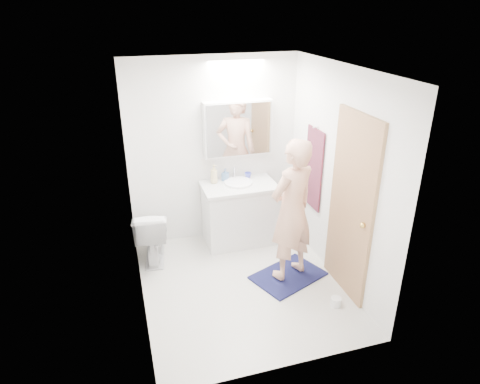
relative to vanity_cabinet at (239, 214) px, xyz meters
name	(u,v)px	position (x,y,z in m)	size (l,w,h in m)	color
floor	(242,285)	(-0.25, -0.96, -0.39)	(2.50, 2.50, 0.00)	silver
ceiling	(243,69)	(-0.25, -0.96, 2.01)	(2.50, 2.50, 0.00)	white
wall_back	(214,151)	(-0.25, 0.29, 0.81)	(2.50, 2.50, 0.00)	white
wall_front	(290,251)	(-0.25, -2.21, 0.81)	(2.50, 2.50, 0.00)	white
wall_left	(133,202)	(-1.35, -0.96, 0.81)	(2.50, 2.50, 0.00)	white
wall_right	(338,177)	(0.85, -0.96, 0.81)	(2.50, 2.50, 0.00)	white
vanity_cabinet	(239,214)	(0.00, 0.00, 0.00)	(0.90, 0.55, 0.78)	silver
countertop	(239,186)	(0.00, 0.00, 0.41)	(0.95, 0.58, 0.04)	silver
sink_basin	(238,183)	(0.00, 0.03, 0.45)	(0.36, 0.36, 0.03)	white
faucet	(234,173)	(0.00, 0.22, 0.51)	(0.02, 0.02, 0.16)	silver
medicine_cabinet	(238,128)	(0.05, 0.21, 1.11)	(0.88, 0.14, 0.70)	white
mirror_panel	(240,130)	(0.05, 0.13, 1.11)	(0.84, 0.01, 0.66)	silver
toilet	(152,234)	(-1.15, -0.11, -0.04)	(0.39, 0.69, 0.70)	white
bath_rug	(288,276)	(0.31, -0.97, -0.38)	(0.80, 0.55, 0.02)	#14143F
person	(292,211)	(0.31, -0.97, 0.48)	(0.60, 0.39, 1.64)	#DEA385
door	(351,207)	(0.83, -1.31, 0.61)	(0.04, 0.80, 2.00)	tan
door_knob	(363,225)	(0.79, -1.61, 0.56)	(0.06, 0.06, 0.06)	gold
towel	(314,169)	(0.83, -0.41, 0.71)	(0.02, 0.42, 1.00)	#14173F
towel_hook	(316,127)	(0.81, -0.41, 1.23)	(0.02, 0.02, 0.07)	silver
soap_bottle_a	(214,174)	(-0.29, 0.15, 0.55)	(0.09, 0.10, 0.25)	beige
soap_bottle_b	(225,175)	(-0.13, 0.18, 0.51)	(0.07, 0.08, 0.16)	#527BB1
toothbrush_cup	(248,176)	(0.17, 0.16, 0.47)	(0.09, 0.09, 0.08)	#4149C4
toilet_paper_roll	(336,302)	(0.59, -1.60, -0.34)	(0.11, 0.11, 0.10)	white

